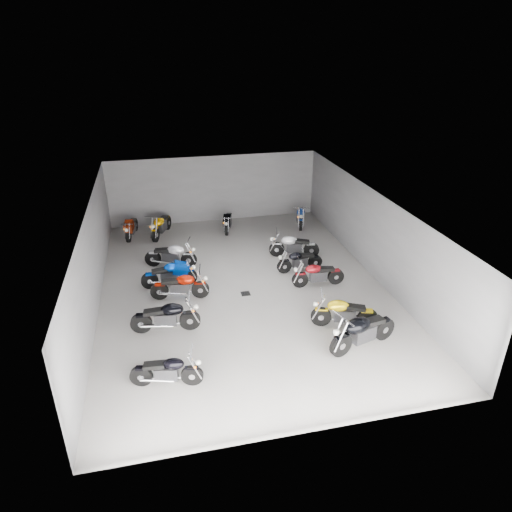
{
  "coord_description": "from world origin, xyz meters",
  "views": [
    {
      "loc": [
        -2.75,
        -14.24,
        8.19
      ],
      "look_at": [
        0.59,
        0.41,
        1.0
      ],
      "focal_mm": 32.0,
      "sensor_mm": 36.0,
      "label": 1
    }
  ],
  "objects_px": {
    "motorcycle_right_a": "(363,331)",
    "motorcycle_back_f": "(301,215)",
    "motorcycle_right_f": "(294,246)",
    "motorcycle_right_d": "(318,274)",
    "motorcycle_back_b": "(161,225)",
    "motorcycle_left_f": "(171,255)",
    "motorcycle_right_e": "(299,260)",
    "motorcycle_back_a": "(131,227)",
    "motorcycle_right_b": "(344,313)",
    "motorcycle_left_c": "(166,317)",
    "motorcycle_left_d": "(180,286)",
    "motorcycle_left_a": "(167,371)",
    "motorcycle_back_d": "(228,221)",
    "motorcycle_left_e": "(170,274)",
    "drain_grate": "(246,294)"
  },
  "relations": [
    {
      "from": "motorcycle_left_e",
      "to": "motorcycle_back_d",
      "type": "distance_m",
      "value": 5.69
    },
    {
      "from": "motorcycle_back_a",
      "to": "motorcycle_back_d",
      "type": "distance_m",
      "value": 4.42
    },
    {
      "from": "motorcycle_left_a",
      "to": "motorcycle_right_e",
      "type": "height_order",
      "value": "motorcycle_left_a"
    },
    {
      "from": "motorcycle_left_a",
      "to": "motorcycle_left_d",
      "type": "xyz_separation_m",
      "value": [
        0.67,
        4.36,
        0.03
      ]
    },
    {
      "from": "motorcycle_right_f",
      "to": "motorcycle_back_b",
      "type": "height_order",
      "value": "motorcycle_back_b"
    },
    {
      "from": "motorcycle_left_a",
      "to": "motorcycle_back_d",
      "type": "height_order",
      "value": "motorcycle_left_a"
    },
    {
      "from": "drain_grate",
      "to": "motorcycle_left_a",
      "type": "xyz_separation_m",
      "value": [
        -2.92,
        -4.15,
        0.45
      ]
    },
    {
      "from": "motorcycle_right_d",
      "to": "drain_grate",
      "type": "bearing_deg",
      "value": 92.46
    },
    {
      "from": "drain_grate",
      "to": "motorcycle_right_a",
      "type": "distance_m",
      "value": 4.67
    },
    {
      "from": "motorcycle_right_e",
      "to": "motorcycle_back_a",
      "type": "xyz_separation_m",
      "value": [
        -6.39,
        4.95,
        0.01
      ]
    },
    {
      "from": "motorcycle_left_f",
      "to": "motorcycle_right_d",
      "type": "distance_m",
      "value": 5.78
    },
    {
      "from": "motorcycle_right_a",
      "to": "motorcycle_right_e",
      "type": "xyz_separation_m",
      "value": [
        -0.29,
        5.07,
        -0.12
      ]
    },
    {
      "from": "motorcycle_right_a",
      "to": "motorcycle_right_e",
      "type": "distance_m",
      "value": 5.08
    },
    {
      "from": "motorcycle_back_b",
      "to": "motorcycle_back_d",
      "type": "xyz_separation_m",
      "value": [
        3.09,
        -0.02,
        -0.07
      ]
    },
    {
      "from": "motorcycle_left_f",
      "to": "motorcycle_right_e",
      "type": "distance_m",
      "value": 5.02
    },
    {
      "from": "motorcycle_left_c",
      "to": "motorcycle_right_d",
      "type": "bearing_deg",
      "value": 113.38
    },
    {
      "from": "motorcycle_left_f",
      "to": "motorcycle_right_f",
      "type": "distance_m",
      "value": 4.96
    },
    {
      "from": "motorcycle_left_e",
      "to": "motorcycle_back_f",
      "type": "distance_m",
      "value": 8.01
    },
    {
      "from": "motorcycle_left_e",
      "to": "motorcycle_left_f",
      "type": "xyz_separation_m",
      "value": [
        0.14,
        1.6,
        0.01
      ]
    },
    {
      "from": "motorcycle_right_d",
      "to": "motorcycle_right_f",
      "type": "bearing_deg",
      "value": 5.07
    },
    {
      "from": "motorcycle_right_d",
      "to": "motorcycle_back_a",
      "type": "distance_m",
      "value": 9.13
    },
    {
      "from": "motorcycle_left_c",
      "to": "motorcycle_back_b",
      "type": "height_order",
      "value": "motorcycle_back_b"
    },
    {
      "from": "motorcycle_right_d",
      "to": "motorcycle_back_b",
      "type": "xyz_separation_m",
      "value": [
        -5.36,
        6.02,
        0.05
      ]
    },
    {
      "from": "motorcycle_left_e",
      "to": "motorcycle_right_b",
      "type": "xyz_separation_m",
      "value": [
        5.13,
        -3.8,
        0.02
      ]
    },
    {
      "from": "motorcycle_left_f",
      "to": "motorcycle_back_a",
      "type": "bearing_deg",
      "value": -138.51
    },
    {
      "from": "motorcycle_left_c",
      "to": "motorcycle_right_a",
      "type": "bearing_deg",
      "value": 75.27
    },
    {
      "from": "motorcycle_left_d",
      "to": "motorcycle_back_f",
      "type": "xyz_separation_m",
      "value": [
        6.16,
        5.67,
        0.01
      ]
    },
    {
      "from": "motorcycle_left_a",
      "to": "motorcycle_back_a",
      "type": "bearing_deg",
      "value": -162.13
    },
    {
      "from": "motorcycle_left_e",
      "to": "motorcycle_back_f",
      "type": "relative_size",
      "value": 1.0
    },
    {
      "from": "motorcycle_right_d",
      "to": "motorcycle_left_a",
      "type": "bearing_deg",
      "value": 128.85
    },
    {
      "from": "motorcycle_back_f",
      "to": "motorcycle_right_f",
      "type": "bearing_deg",
      "value": 84.07
    },
    {
      "from": "motorcycle_right_a",
      "to": "motorcycle_back_f",
      "type": "height_order",
      "value": "motorcycle_right_a"
    },
    {
      "from": "drain_grate",
      "to": "motorcycle_left_e",
      "type": "xyz_separation_m",
      "value": [
        -2.56,
        1.16,
        0.48
      ]
    },
    {
      "from": "motorcycle_left_d",
      "to": "motorcycle_right_d",
      "type": "height_order",
      "value": "motorcycle_left_d"
    },
    {
      "from": "motorcycle_left_e",
      "to": "drain_grate",
      "type": "bearing_deg",
      "value": 65.56
    },
    {
      "from": "motorcycle_left_f",
      "to": "motorcycle_right_a",
      "type": "distance_m",
      "value": 8.28
    },
    {
      "from": "motorcycle_right_b",
      "to": "motorcycle_back_f",
      "type": "bearing_deg",
      "value": 7.86
    },
    {
      "from": "motorcycle_back_b",
      "to": "motorcycle_right_f",
      "type": "bearing_deg",
      "value": 169.43
    },
    {
      "from": "motorcycle_left_c",
      "to": "motorcycle_right_b",
      "type": "distance_m",
      "value": 5.48
    },
    {
      "from": "motorcycle_right_b",
      "to": "motorcycle_back_f",
      "type": "xyz_separation_m",
      "value": [
        1.34,
        8.52,
        -0.01
      ]
    },
    {
      "from": "motorcycle_left_f",
      "to": "motorcycle_back_b",
      "type": "bearing_deg",
      "value": -158.42
    },
    {
      "from": "motorcycle_left_c",
      "to": "motorcycle_right_e",
      "type": "distance_m",
      "value": 5.98
    },
    {
      "from": "motorcycle_right_a",
      "to": "motorcycle_back_d",
      "type": "relative_size",
      "value": 1.25
    },
    {
      "from": "motorcycle_left_c",
      "to": "motorcycle_back_d",
      "type": "height_order",
      "value": "motorcycle_left_c"
    },
    {
      "from": "motorcycle_left_c",
      "to": "motorcycle_back_b",
      "type": "relative_size",
      "value": 1.05
    },
    {
      "from": "motorcycle_right_d",
      "to": "motorcycle_back_f",
      "type": "xyz_separation_m",
      "value": [
        1.24,
        5.86,
        0.02
      ]
    },
    {
      "from": "drain_grate",
      "to": "motorcycle_back_b",
      "type": "xyz_separation_m",
      "value": [
        -2.68,
        6.04,
        0.51
      ]
    },
    {
      "from": "motorcycle_right_b",
      "to": "motorcycle_right_d",
      "type": "relative_size",
      "value": 1.04
    },
    {
      "from": "drain_grate",
      "to": "motorcycle_right_e",
      "type": "distance_m",
      "value": 2.74
    },
    {
      "from": "motorcycle_right_e",
      "to": "motorcycle_left_a",
      "type": "bearing_deg",
      "value": 131.32
    }
  ]
}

